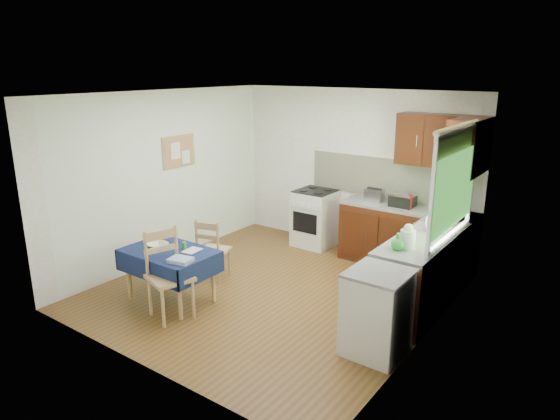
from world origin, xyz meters
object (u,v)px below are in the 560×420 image
Objects in this scene: dining_table at (169,258)px; toaster at (374,195)px; chair_near at (168,272)px; sandwich_press at (403,200)px; chair_far at (212,248)px; dish_rack at (432,227)px; kettle at (408,238)px.

toaster is at bearing 43.33° from dining_table.
chair_near is at bearing -93.82° from toaster.
sandwich_press is at bearing 14.78° from toaster.
chair_far is 2.86m from dish_rack.
sandwich_press is 0.78× the size of dish_rack.
sandwich_press is at bearing 36.26° from dining_table.
toaster reaches higher than chair_near.
toaster reaches higher than dish_rack.
toaster is (1.38, 2.76, 0.43)m from dining_table.
sandwich_press reaches higher than dining_table.
toaster is at bearing -140.26° from chair_far.
kettle is (1.16, -1.60, 0.03)m from toaster.
chair_near is 3.85× the size of toaster.
chair_far is 2.50m from toaster.
dish_rack is 0.84m from kettle.
kettle is (2.56, 0.40, 0.56)m from chair_far.
dining_table is 3.11m from toaster.
toaster reaches higher than chair_far.
toaster reaches higher than dining_table.
chair_far is 2.76m from sandwich_press.
dining_table is 2.83m from kettle.
sandwich_press is at bearing 141.71° from dish_rack.
kettle reaches higher than dining_table.
dining_table is at bearing -155.61° from kettle.
kettle is (0.02, -0.83, 0.10)m from dish_rack.
chair_far is at bearing -108.43° from toaster.
dining_table is 3.93× the size of kettle.
dining_table is 3.33m from sandwich_press.
kettle reaches higher than sandwich_press.
sandwich_press is (0.45, -0.01, -0.00)m from toaster.
chair_near is at bearing 89.84° from chair_far.
kettle is at bearing -79.32° from dish_rack.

